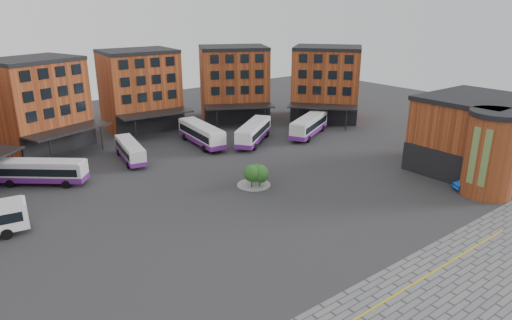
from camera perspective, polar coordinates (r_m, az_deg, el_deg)
ground at (r=50.41m, az=6.29°, el=-7.75°), size 160.00×160.00×0.00m
yellow_line at (r=44.38m, az=21.17°, el=-12.99°), size 26.00×0.15×0.02m
main_building at (r=76.81m, az=-16.53°, el=6.68°), size 94.14×42.48×14.60m
east_building at (r=69.19m, az=25.76°, el=2.60°), size 17.40×15.40×10.60m
tree_island at (r=58.94m, az=0.04°, el=-1.79°), size 4.40×4.40×3.11m
bus_b at (r=65.92m, az=-25.25°, el=-1.30°), size 10.56×9.47×3.26m
bus_c at (r=71.32m, az=-15.46°, el=1.17°), size 4.19×10.68×2.94m
bus_d at (r=76.98m, az=-6.85°, el=3.28°), size 4.13×12.72×3.52m
bus_e at (r=77.53m, az=-0.30°, el=3.51°), size 11.61×9.61×3.48m
bus_f at (r=82.37m, az=6.65°, el=4.32°), size 12.40×8.16×3.51m
blue_car at (r=64.13m, az=25.11°, el=-2.88°), size 4.21×3.07×1.32m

